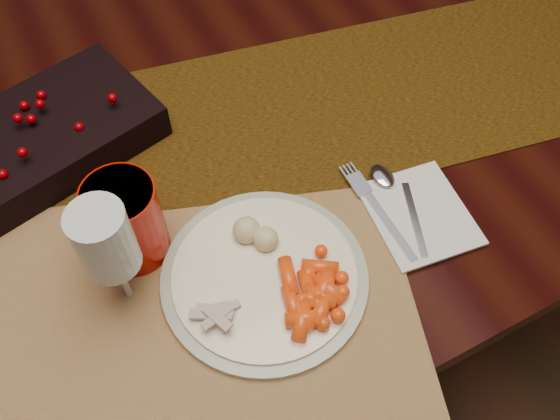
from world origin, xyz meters
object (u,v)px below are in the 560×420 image
centerpiece (25,143)px  turkey_shreds (223,313)px  placemat_main (223,322)px  wine_glass (114,260)px  dining_table (219,241)px  baby_carrots (318,282)px  dinner_plate (264,277)px  red_cup (127,222)px  napkin (419,214)px  mashed_potatoes (249,238)px

centerpiece → turkey_shreds: (0.14, -0.36, -0.01)m
placemat_main → wine_glass: 0.15m
dining_table → centerpiece: centerpiece is taller
baby_carrots → dinner_plate: bearing=138.2°
baby_carrots → red_cup: red_cup is taller
turkey_shreds → napkin: (0.30, 0.02, -0.02)m
turkey_shreds → centerpiece: bearing=111.5°
centerpiece → wine_glass: wine_glass is taller
placemat_main → napkin: bearing=22.6°
mashed_potatoes → red_cup: size_ratio=0.66×
dining_table → napkin: bearing=-57.9°
dining_table → red_cup: size_ratio=14.48×
dinner_plate → mashed_potatoes: (0.00, 0.04, 0.03)m
dining_table → dinner_plate: size_ratio=6.79×
red_cup → turkey_shreds: bearing=-68.2°
dinner_plate → napkin: 0.23m
dining_table → turkey_shreds: turkey_shreds is taller
turkey_shreds → dinner_plate: bearing=22.4°
dinner_plate → mashed_potatoes: bearing=89.0°
baby_carrots → placemat_main: bearing=172.0°
turkey_shreds → napkin: 0.30m
dinner_plate → red_cup: bearing=137.0°
red_cup → wine_glass: (-0.03, -0.06, 0.02)m
placemat_main → wine_glass: (-0.09, 0.09, 0.09)m
placemat_main → mashed_potatoes: bearing=64.2°
turkey_shreds → napkin: turkey_shreds is taller
baby_carrots → napkin: bearing=11.3°
mashed_potatoes → napkin: size_ratio=0.55×
wine_glass → dining_table: bearing=51.1°
dinner_plate → baby_carrots: 0.07m
mashed_potatoes → placemat_main: bearing=-134.8°
centerpiece → wine_glass: bearing=-79.2°
baby_carrots → napkin: 0.19m
placemat_main → wine_glass: wine_glass is taller
turkey_shreds → red_cup: (-0.06, 0.15, 0.04)m
dining_table → wine_glass: bearing=-128.9°
mashed_potatoes → wine_glass: (-0.16, 0.02, 0.05)m
mashed_potatoes → napkin: 0.24m
baby_carrots → turkey_shreds: bearing=172.0°
centerpiece → red_cup: size_ratio=2.95×
red_cup → dinner_plate: bearing=-43.0°
dinner_plate → napkin: bearing=-2.3°
dining_table → mashed_potatoes: bearing=-97.7°
napkin → red_cup: 0.39m
centerpiece → baby_carrots: size_ratio=3.42×
dining_table → mashed_potatoes: 0.49m
napkin → mashed_potatoes: bearing=174.1°
placemat_main → dinner_plate: bearing=40.7°
centerpiece → turkey_shreds: 0.39m
placemat_main → napkin: napkin is taller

